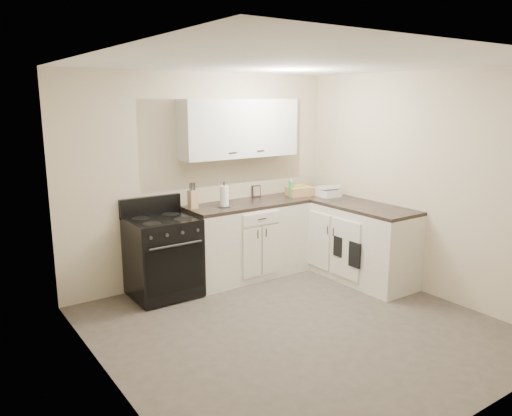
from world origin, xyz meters
TOP-DOWN VIEW (x-y plane):
  - floor at (0.00, 0.00)m, footprint 3.60×3.60m
  - ceiling at (0.00, 0.00)m, footprint 3.60×3.60m
  - wall_back at (0.00, 1.80)m, footprint 3.60×0.00m
  - wall_right at (1.80, 0.00)m, footprint 0.00×3.60m
  - wall_left at (-1.80, 0.00)m, footprint 0.00×3.60m
  - wall_front at (0.00, -1.80)m, footprint 3.60×0.00m
  - base_cabinets_back at (0.43, 1.50)m, footprint 1.55×0.60m
  - base_cabinets_right at (1.50, 0.85)m, footprint 0.60×1.90m
  - countertop_back at (0.43, 1.50)m, footprint 1.55×0.60m
  - countertop_right at (1.50, 0.85)m, footprint 0.60×1.90m
  - upper_cabinets at (0.43, 1.65)m, footprint 1.55×0.30m
  - stove at (-0.72, 1.48)m, footprint 0.73×0.62m
  - knife_block at (-0.27, 1.59)m, footprint 0.11×0.10m
  - paper_towel at (0.08, 1.47)m, footprint 0.13×0.13m
  - soap_bottle at (1.12, 1.50)m, footprint 0.08×0.08m
  - picture_frame at (0.75, 1.76)m, footprint 0.12×0.05m
  - wicker_basket at (1.27, 1.50)m, footprint 0.37×0.28m
  - countertop_grill at (1.54, 1.23)m, footprint 0.28×0.26m
  - oven_mitt_near at (1.18, 0.39)m, footprint 0.02×0.17m
  - oven_mitt_far at (1.18, 0.66)m, footprint 0.02×0.14m

SIDE VIEW (x-z plane):
  - floor at x=0.00m, z-range 0.00..0.00m
  - oven_mitt_near at x=1.18m, z-range 0.28..0.57m
  - base_cabinets_back at x=0.43m, z-range 0.00..0.90m
  - base_cabinets_right at x=1.50m, z-range 0.00..0.90m
  - oven_mitt_far at x=1.18m, z-range 0.34..0.58m
  - stove at x=-0.72m, z-range 0.02..0.90m
  - countertop_back at x=0.43m, z-range 0.90..0.94m
  - countertop_right at x=1.50m, z-range 0.90..0.94m
  - countertop_grill at x=1.54m, z-range 0.94..1.03m
  - wicker_basket at x=1.27m, z-range 0.94..1.05m
  - picture_frame at x=0.75m, z-range 0.94..1.09m
  - soap_bottle at x=1.12m, z-range 0.94..1.15m
  - knife_block at x=-0.27m, z-range 0.94..1.15m
  - paper_towel at x=0.08m, z-range 0.94..1.19m
  - wall_back at x=0.00m, z-range -0.55..3.05m
  - wall_right at x=1.80m, z-range -0.55..3.05m
  - wall_left at x=-1.80m, z-range -0.55..3.05m
  - wall_front at x=0.00m, z-range -0.55..3.05m
  - upper_cabinets at x=0.43m, z-range 1.49..2.19m
  - ceiling at x=0.00m, z-range 2.50..2.50m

